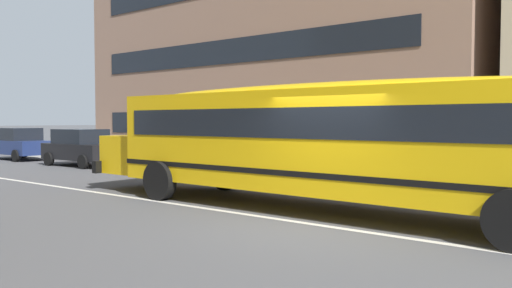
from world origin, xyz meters
name	(u,v)px	position (x,y,z in m)	size (l,w,h in m)	color
ground_plane	(320,225)	(0.00, 0.00, 0.00)	(400.00, 400.00, 0.00)	#4C4C4F
sidewalk_far	(446,186)	(0.00, 7.40, 0.01)	(120.00, 3.00, 0.01)	gray
lane_centreline	(320,225)	(0.00, 0.00, 0.00)	(110.00, 0.16, 0.01)	silver
school_bus	(316,135)	(-0.96, 1.38, 1.69)	(12.72, 3.07, 2.84)	yellow
parked_car_black_near_corner	(82,147)	(-15.10, 4.57, 0.84)	(3.93, 1.95, 1.64)	black
parked_car_dark_blue_past_driveway	(19,143)	(-20.93, 4.68, 0.84)	(3.91, 1.90, 1.64)	navy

